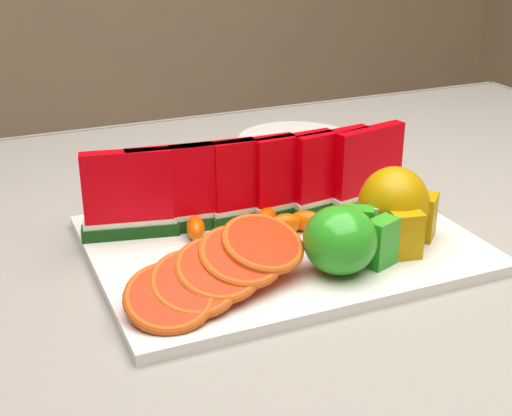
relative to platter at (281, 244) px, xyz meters
name	(u,v)px	position (x,y,z in m)	size (l,w,h in m)	color
table	(251,329)	(-0.03, 0.01, -0.11)	(1.40, 0.90, 0.75)	#512A1B
tablecloth	(251,282)	(-0.03, 0.01, -0.05)	(1.53, 1.03, 0.20)	gray
platter	(281,244)	(0.00, 0.00, 0.00)	(0.40, 0.30, 0.01)	silver
apple_cluster	(345,239)	(0.03, -0.09, 0.04)	(0.11, 0.09, 0.07)	#207A1B
pear_cluster	(396,208)	(0.11, -0.05, 0.04)	(0.10, 0.10, 0.08)	#9D7312
side_plate	(296,141)	(0.18, 0.32, 0.00)	(0.23, 0.23, 0.01)	silver
watermelon_row	(254,183)	(-0.01, 0.06, 0.05)	(0.39, 0.07, 0.10)	#103710
orange_fan_front	(218,269)	(-0.10, -0.08, 0.03)	(0.20, 0.13, 0.06)	#FA2E00
orange_fan_back	(223,187)	(-0.02, 0.12, 0.03)	(0.30, 0.12, 0.05)	#FA2E00
tangerine_segments	(257,226)	(-0.02, 0.02, 0.02)	(0.15, 0.07, 0.02)	orange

